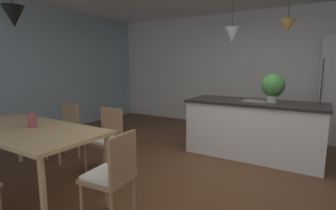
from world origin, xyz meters
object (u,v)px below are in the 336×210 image
(vase_on_dining_table, at_px, (32,120))
(chair_far_right, at_px, (106,138))
(chair_kitchen_end, at_px, (112,174))
(chair_far_left, at_px, (64,129))
(kitchen_island, at_px, (253,128))
(dining_table, at_px, (26,133))
(potted_plant_on_island, at_px, (273,86))

(vase_on_dining_table, bearing_deg, chair_far_right, 61.70)
(chair_kitchen_end, distance_m, chair_far_right, 1.25)
(chair_far_left, height_order, kitchen_island, kitchen_island)
(chair_far_right, bearing_deg, kitchen_island, 46.07)
(dining_table, bearing_deg, chair_far_right, 62.08)
(kitchen_island, bearing_deg, vase_on_dining_table, -129.66)
(chair_kitchen_end, height_order, kitchen_island, kitchen_island)
(chair_far_left, bearing_deg, vase_on_dining_table, -58.16)
(dining_table, height_order, potted_plant_on_island, potted_plant_on_island)
(chair_far_left, xyz_separation_m, vase_on_dining_table, (0.48, -0.77, 0.35))
(dining_table, relative_size, potted_plant_on_island, 4.54)
(chair_kitchen_end, relative_size, vase_on_dining_table, 4.75)
(chair_far_right, relative_size, vase_on_dining_table, 4.75)
(chair_far_right, xyz_separation_m, kitchen_island, (1.61, 1.67, -0.01))
(potted_plant_on_island, bearing_deg, chair_far_right, -138.18)
(dining_table, relative_size, chair_far_right, 2.30)
(chair_far_right, height_order, vase_on_dining_table, vase_on_dining_table)
(kitchen_island, height_order, potted_plant_on_island, potted_plant_on_island)
(chair_kitchen_end, height_order, chair_far_left, same)
(chair_far_left, bearing_deg, kitchen_island, 33.71)
(chair_kitchen_end, bearing_deg, dining_table, -179.82)
(dining_table, relative_size, chair_far_left, 2.30)
(kitchen_island, bearing_deg, chair_far_right, -133.93)
(kitchen_island, bearing_deg, chair_far_left, -146.29)
(chair_kitchen_end, relative_size, chair_far_left, 1.00)
(dining_table, distance_m, potted_plant_on_island, 3.46)
(chair_far_right, distance_m, potted_plant_on_island, 2.60)
(dining_table, height_order, kitchen_island, kitchen_island)
(chair_kitchen_end, xyz_separation_m, kitchen_island, (0.69, 2.52, -0.01))
(dining_table, distance_m, chair_far_right, 0.98)
(potted_plant_on_island, bearing_deg, chair_kitchen_end, -110.68)
(chair_kitchen_end, distance_m, kitchen_island, 2.61)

